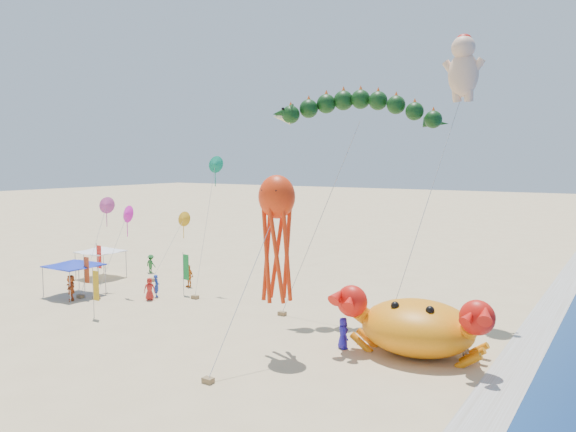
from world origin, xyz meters
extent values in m
plane|color=#D1B784|center=(0.00, 0.00, 0.00)|extent=(320.00, 320.00, 0.00)
plane|color=silver|center=(12.00, 0.00, 0.01)|extent=(320.00, 320.00, 0.00)
ellipsoid|color=orange|center=(7.34, -0.30, 1.41)|extent=(6.14, 5.17, 2.82)
sphere|color=red|center=(4.18, -1.48, 2.67)|extent=(1.68, 1.68, 1.68)
sphere|color=black|center=(6.45, -1.29, 2.67)|extent=(0.43, 0.43, 0.43)
sphere|color=red|center=(10.50, -1.48, 2.67)|extent=(1.68, 1.68, 1.68)
sphere|color=black|center=(8.23, -1.29, 2.67)|extent=(0.43, 0.43, 0.43)
cone|color=black|center=(-2.99, 4.26, 12.95)|extent=(1.43, 1.06, 1.17)
cylinder|color=#B2B2B2|center=(-0.34, 3.17, 6.26)|extent=(4.37, 2.24, 12.24)
cube|color=olive|center=(-2.50, 2.08, 0.12)|extent=(0.50, 0.35, 0.25)
ellipsoid|color=#FFC59B|center=(6.88, 8.61, 15.37)|extent=(1.89, 1.56, 2.78)
sphere|color=#FFC59B|center=(6.88, 8.44, 17.00)|extent=(1.46, 1.46, 1.46)
ellipsoid|color=red|center=(6.88, 8.52, 17.51)|extent=(0.94, 0.94, 0.66)
cylinder|color=#B2B2B2|center=(5.73, 5.46, 7.20)|extent=(2.34, 6.35, 14.12)
cube|color=olive|center=(4.59, 2.30, 0.12)|extent=(0.50, 0.35, 0.25)
ellipsoid|color=#EF330C|center=(0.98, -3.81, 8.13)|extent=(1.95, 1.76, 2.24)
cylinder|color=#B2B2B2|center=(0.83, -6.41, 3.81)|extent=(0.34, 5.24, 7.35)
cube|color=olive|center=(0.68, -9.01, 0.12)|extent=(0.50, 0.35, 0.25)
cylinder|color=gray|center=(-20.06, -3.09, 1.10)|extent=(0.06, 0.06, 2.20)
cylinder|color=gray|center=(-16.95, -3.09, 1.10)|extent=(0.06, 0.06, 2.20)
cylinder|color=gray|center=(-20.06, 0.01, 1.10)|extent=(0.06, 0.06, 2.20)
cylinder|color=gray|center=(-16.95, 0.01, 1.10)|extent=(0.06, 0.06, 2.20)
cube|color=#152ABD|center=(-18.51, -1.54, 2.24)|extent=(3.34, 3.34, 0.08)
cone|color=#152ABD|center=(-18.51, -1.54, 2.48)|extent=(3.68, 3.68, 0.45)
cylinder|color=gray|center=(-23.48, 2.29, 1.10)|extent=(0.06, 0.06, 2.20)
cylinder|color=gray|center=(-20.55, 2.29, 1.10)|extent=(0.06, 0.06, 2.20)
cylinder|color=gray|center=(-23.48, 5.21, 1.10)|extent=(0.06, 0.06, 2.20)
cylinder|color=gray|center=(-20.55, 5.21, 1.10)|extent=(0.06, 0.06, 2.20)
cube|color=white|center=(-22.01, 3.75, 2.24)|extent=(3.17, 3.17, 0.08)
cone|color=white|center=(-22.01, 3.75, 2.48)|extent=(3.48, 3.48, 0.45)
cylinder|color=gray|center=(-12.37, -4.75, 1.60)|extent=(0.05, 0.05, 3.20)
cube|color=#C49317|center=(-12.09, -4.75, 2.10)|extent=(0.50, 0.04, 1.90)
cylinder|color=gray|center=(-17.15, -1.71, 1.60)|extent=(0.05, 0.05, 3.20)
cube|color=#C94219|center=(-16.87, -1.71, 2.10)|extent=(0.50, 0.04, 1.90)
cylinder|color=gray|center=(-20.91, 2.47, 1.60)|extent=(0.05, 0.05, 3.20)
cube|color=red|center=(-20.63, 2.47, 2.10)|extent=(0.50, 0.04, 1.90)
cylinder|color=gray|center=(-11.82, 2.94, 1.60)|extent=(0.05, 0.05, 3.20)
cube|color=#178B36|center=(-11.54, 2.94, 2.10)|extent=(0.50, 0.04, 1.90)
imported|color=red|center=(-12.73, 0.39, 0.81)|extent=(0.92, 0.92, 1.61)
imported|color=silver|center=(9.65, 0.24, 0.80)|extent=(0.58, 0.69, 1.60)
imported|color=#1D3BAA|center=(-12.98, 1.33, 0.82)|extent=(0.71, 0.70, 1.65)
imported|color=#271EB0|center=(3.72, -1.58, 0.84)|extent=(0.97, 0.94, 1.68)
imported|color=#236B2D|center=(-19.87, 7.44, 0.82)|extent=(1.10, 0.67, 1.64)
imported|color=#C95420|center=(-17.35, -2.72, 0.93)|extent=(1.73, 1.44, 1.86)
imported|color=orange|center=(-13.21, 5.03, 0.88)|extent=(1.09, 0.59, 1.76)
cone|color=#FA1BBD|center=(-15.28, 0.76, 6.06)|extent=(1.30, 0.51, 1.32)
cylinder|color=#B2B2B2|center=(-15.03, -0.74, 3.06)|extent=(0.55, 3.04, 5.83)
cube|color=olive|center=(-14.78, -2.24, 0.12)|extent=(0.50, 0.35, 0.25)
cone|color=#0B7F5B|center=(-10.71, 5.44, 9.71)|extent=(1.30, 0.51, 1.32)
cylinder|color=#B2B2B2|center=(-10.46, 3.94, 4.88)|extent=(0.55, 3.04, 9.47)
cube|color=olive|center=(-10.21, 2.44, 0.12)|extent=(0.50, 0.35, 0.25)
cone|color=#CE448E|center=(-18.17, 1.31, 6.56)|extent=(1.30, 0.51, 1.32)
cylinder|color=#B2B2B2|center=(-17.92, -0.19, 3.30)|extent=(0.55, 3.04, 6.32)
cube|color=olive|center=(-17.67, -1.69, 0.12)|extent=(0.50, 0.35, 0.25)
cone|color=gold|center=(-16.45, 8.04, 4.99)|extent=(1.30, 0.51, 1.32)
cylinder|color=#B2B2B2|center=(-16.20, 6.54, 2.52)|extent=(0.54, 3.04, 4.76)
cube|color=olive|center=(-15.95, 5.04, 0.12)|extent=(0.50, 0.35, 0.25)
camera|label=1|loc=(16.72, -27.71, 9.99)|focal=35.00mm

